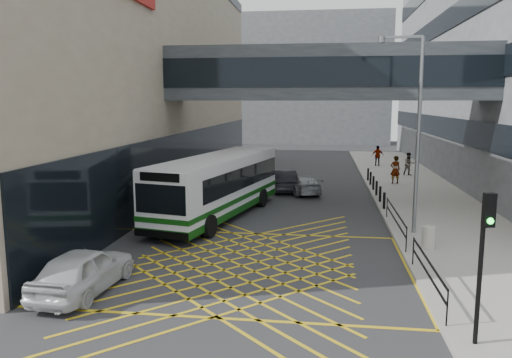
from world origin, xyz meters
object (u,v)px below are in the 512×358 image
at_px(car_dark, 283,180).
at_px(car_silver, 302,184).
at_px(pedestrian_b, 409,164).
at_px(bus, 219,185).
at_px(car_white, 84,270).
at_px(street_lamp, 414,123).
at_px(pedestrian_a, 395,170).
at_px(traffic_light, 484,247).
at_px(pedestrian_c, 378,156).
at_px(litter_bin, 429,237).

bearing_deg(car_dark, car_silver, 134.51).
bearing_deg(pedestrian_b, bus, -138.70).
xyz_separation_m(car_dark, car_silver, (1.29, -0.82, -0.07)).
distance_m(car_white, street_lamp, 14.61).
relative_size(car_silver, pedestrian_a, 2.12).
relative_size(car_silver, pedestrian_b, 2.32).
bearing_deg(car_dark, pedestrian_a, -171.25).
height_order(traffic_light, pedestrian_c, traffic_light).
relative_size(car_white, pedestrian_a, 2.35).
bearing_deg(litter_bin, street_lamp, 98.32).
xyz_separation_m(bus, car_silver, (4.00, 7.30, -1.05)).
height_order(bus, car_dark, bus).
xyz_separation_m(traffic_light, pedestrian_a, (1.39, 24.31, -1.45)).
height_order(bus, car_silver, bus).
bearing_deg(car_dark, traffic_light, 93.64).
height_order(car_white, traffic_light, traffic_light).
distance_m(traffic_light, litter_bin, 8.42).
relative_size(car_white, street_lamp, 0.54).
distance_m(car_dark, pedestrian_a, 8.36).
xyz_separation_m(bus, pedestrian_b, (12.09, 15.35, -0.64)).
bearing_deg(car_silver, pedestrian_a, -168.50).
height_order(street_lamp, litter_bin, street_lamp).
distance_m(bus, pedestrian_c, 23.52).
distance_m(bus, pedestrian_a, 15.35).
distance_m(bus, street_lamp, 10.11).
distance_m(car_dark, street_lamp, 13.20).
bearing_deg(car_silver, car_dark, -52.21).
bearing_deg(car_white, car_dark, -99.90).
height_order(car_silver, litter_bin, car_silver).
height_order(car_white, car_dark, car_white).
distance_m(bus, car_dark, 8.62).
distance_m(pedestrian_b, pedestrian_c, 6.07).
relative_size(car_white, pedestrian_b, 2.57).
bearing_deg(bus, pedestrian_c, 76.71).
xyz_separation_m(car_dark, pedestrian_c, (7.58, 13.02, 0.36)).
height_order(car_dark, pedestrian_a, pedestrian_a).
bearing_deg(pedestrian_a, traffic_light, 73.74).
bearing_deg(pedestrian_c, car_dark, 65.57).
bearing_deg(pedestrian_b, car_dark, -152.87).
relative_size(car_dark, pedestrian_c, 2.50).
xyz_separation_m(litter_bin, pedestrian_c, (0.73, 26.07, 0.47)).
bearing_deg(litter_bin, car_white, -153.35).
bearing_deg(car_white, car_silver, -104.28).
xyz_separation_m(car_white, street_lamp, (11.27, 8.24, 4.30)).
xyz_separation_m(car_white, litter_bin, (11.62, 5.83, -0.13)).
bearing_deg(car_white, street_lamp, -139.53).
bearing_deg(traffic_light, car_dark, 96.28).
relative_size(traffic_light, street_lamp, 0.44).
relative_size(bus, pedestrian_c, 6.37).
distance_m(car_dark, car_silver, 1.53).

